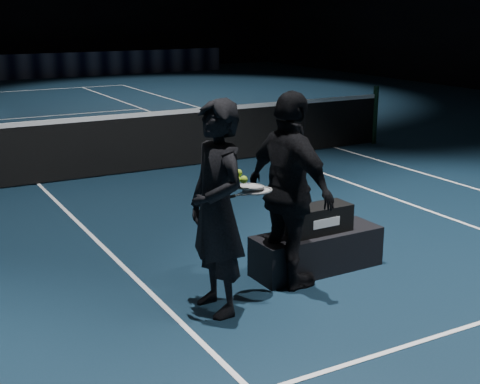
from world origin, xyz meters
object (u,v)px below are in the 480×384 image
at_px(racket_upper, 250,186).
at_px(racket_lower, 257,191).
at_px(player_bench, 317,251).
at_px(tennis_balls, 240,178).
at_px(player_b, 290,191).
at_px(player_a, 217,209).
at_px(racket_bag, 318,219).

bearing_deg(racket_upper, racket_lower, -42.66).
distance_m(player_bench, racket_upper, 1.24).
bearing_deg(racket_lower, tennis_balls, 178.53).
bearing_deg(racket_lower, player_bench, 5.41).
bearing_deg(player_b, player_a, 92.55).
bearing_deg(player_bench, player_a, -166.53).
height_order(racket_bag, tennis_balls, tennis_balls).
relative_size(racket_lower, tennis_balls, 5.67).
relative_size(player_bench, racket_bag, 2.00).
bearing_deg(racket_bag, racket_lower, -164.69).
xyz_separation_m(racket_bag, racket_upper, (-0.90, -0.22, 0.50)).
height_order(racket_bag, player_b, player_b).
height_order(player_b, tennis_balls, player_b).
relative_size(player_b, racket_upper, 2.70).
xyz_separation_m(racket_bag, tennis_balls, (-1.03, -0.28, 0.61)).
xyz_separation_m(racket_bag, player_a, (-1.28, -0.33, 0.38)).
height_order(player_bench, tennis_balls, tennis_balls).
height_order(racket_bag, racket_lower, racket_lower).
height_order(racket_bag, player_a, player_a).
distance_m(racket_bag, racket_upper, 1.05).
distance_m(player_b, tennis_balls, 0.64).
height_order(player_bench, player_b, player_b).
height_order(player_a, racket_lower, player_a).
distance_m(player_bench, player_b, 0.86).
xyz_separation_m(racket_lower, racket_upper, (-0.06, 0.03, 0.04)).
xyz_separation_m(player_a, tennis_balls, (0.25, 0.05, 0.23)).
height_order(player_bench, racket_upper, racket_upper).
bearing_deg(player_bench, racket_bag, 0.00).
bearing_deg(racket_lower, racket_bag, 5.41).
distance_m(racket_bag, racket_lower, 0.99).
bearing_deg(player_a, player_b, 98.04).
relative_size(player_a, tennis_balls, 15.33).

